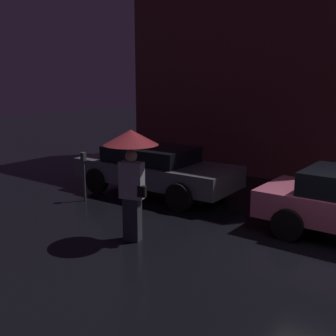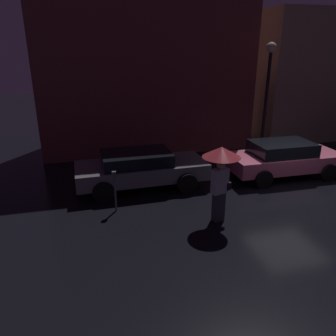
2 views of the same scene
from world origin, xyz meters
The scene contains 5 objects.
ground_plane centered at (0.00, 0.00, 0.00)m, with size 60.00×60.00×0.00m, color black.
building_facade_left centered at (-4.02, 6.50, 4.85)m, with size 9.81×3.00×9.70m.
parked_car_grey centered at (-5.23, 1.50, 0.73)m, with size 4.63×2.02×1.33m.
pedestrian_with_umbrella centered at (-3.46, -1.45, 1.72)m, with size 1.06×1.06×2.23m.
parking_meter centered at (-6.28, -0.15, 0.80)m, with size 0.12×0.10×1.30m.
Camera 1 is at (1.85, -7.41, 3.21)m, focal length 45.00 mm.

